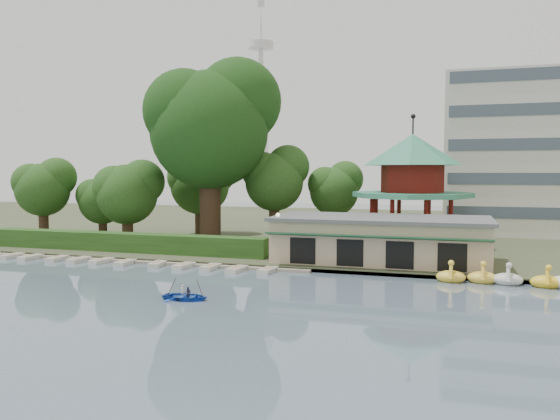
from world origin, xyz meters
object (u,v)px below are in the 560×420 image
at_px(pavilion, 412,179).
at_px(rowboat_with_passengers, 186,293).
at_px(big_tree, 212,121).
at_px(dock, 131,261).
at_px(boathouse, 380,239).

xyz_separation_m(pavilion, rowboat_with_passengers, (-12.49, -26.65, -7.05)).
bearing_deg(big_tree, pavilion, 10.33).
bearing_deg(dock, rowboat_with_passengers, -45.82).
relative_size(dock, big_tree, 1.69).
xyz_separation_m(pavilion, big_tree, (-20.83, -3.80, 6.20)).
height_order(boathouse, big_tree, big_tree).
distance_m(dock, boathouse, 22.62).
bearing_deg(big_tree, dock, -106.08).
height_order(dock, rowboat_with_passengers, rowboat_with_passengers).
height_order(pavilion, big_tree, big_tree).
bearing_deg(pavilion, big_tree, -169.67).
distance_m(boathouse, pavilion, 11.43).
bearing_deg(dock, boathouse, 12.24).
relative_size(boathouse, pavilion, 1.38).
bearing_deg(dock, big_tree, 73.92).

